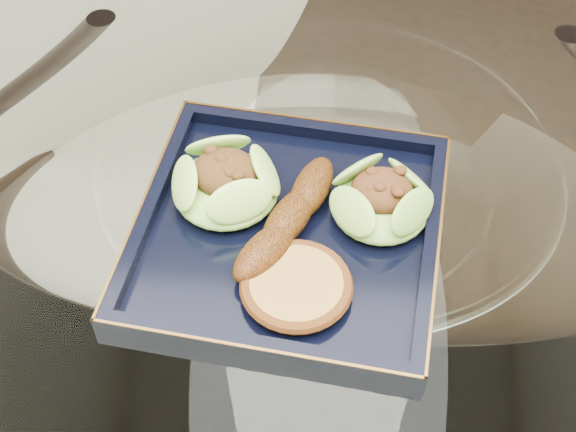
{
  "coord_description": "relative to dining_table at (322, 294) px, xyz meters",
  "views": [
    {
      "loc": [
        -0.01,
        -0.52,
        1.34
      ],
      "look_at": [
        -0.03,
        -0.06,
        0.8
      ],
      "focal_mm": 50.0,
      "sensor_mm": 36.0,
      "label": 1
    }
  ],
  "objects": [
    {
      "name": "lettuce_wrap_left",
      "position": [
        -0.09,
        -0.02,
        0.2
      ],
      "size": [
        0.1,
        0.1,
        0.04
      ],
      "primitive_type": "ellipsoid",
      "rotation": [
        0.0,
        0.0,
        -0.07
      ],
      "color": "#62B033",
      "rests_on": "navy_plate"
    },
    {
      "name": "lettuce_wrap_right",
      "position": [
        0.05,
        -0.04,
        0.2
      ],
      "size": [
        0.11,
        0.11,
        0.03
      ],
      "primitive_type": "ellipsoid",
      "rotation": [
        0.0,
        0.0,
        0.34
      ],
      "color": "#6A9F2E",
      "rests_on": "navy_plate"
    },
    {
      "name": "roasted_plantain",
      "position": [
        -0.03,
        -0.06,
        0.2
      ],
      "size": [
        0.1,
        0.15,
        0.03
      ],
      "primitive_type": "ellipsoid",
      "rotation": [
        0.0,
        0.0,
        1.12
      ],
      "color": "#582B09",
      "rests_on": "navy_plate"
    },
    {
      "name": "dining_chair",
      "position": [
        0.18,
        0.46,
        -0.09
      ],
      "size": [
        0.46,
        0.46,
        0.91
      ],
      "rotation": [
        0.0,
        0.0,
        -0.18
      ],
      "color": "black",
      "rests_on": "ground"
    },
    {
      "name": "dining_table",
      "position": [
        0.0,
        0.0,
        0.0
      ],
      "size": [
        1.13,
        1.13,
        0.77
      ],
      "color": "white",
      "rests_on": "ground"
    },
    {
      "name": "crumb_patty",
      "position": [
        -0.02,
        -0.13,
        0.19
      ],
      "size": [
        0.09,
        0.09,
        0.02
      ],
      "primitive_type": "cylinder",
      "rotation": [
        0.0,
        0.0,
        0.02
      ],
      "color": "#A17135",
      "rests_on": "navy_plate"
    },
    {
      "name": "navy_plate",
      "position": [
        -0.03,
        -0.06,
        0.17
      ],
      "size": [
        0.31,
        0.31,
        0.02
      ],
      "primitive_type": "cube",
      "rotation": [
        0.0,
        0.0,
        -0.14
      ],
      "color": "black",
      "rests_on": "dining_table"
    }
  ]
}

